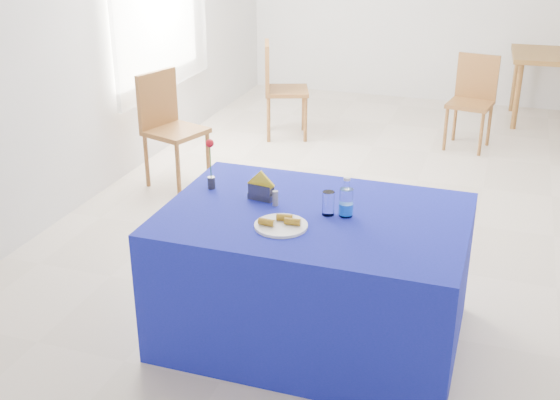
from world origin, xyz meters
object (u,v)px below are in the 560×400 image
object	(u,v)px
plate	(281,226)
water_bottle	(346,203)
blue_table	(313,276)
chair_win_b	(278,83)
chair_bg_left	(473,95)
chair_win_a	(168,121)

from	to	relation	value
plate	water_bottle	xyz separation A→B (m)	(0.28, 0.24, 0.06)
blue_table	water_bottle	size ratio (longest dim) A/B	7.44
plate	chair_win_b	world-z (taller)	chair_win_b
water_bottle	chair_bg_left	bearing A→B (deg)	83.73
blue_table	chair_win_a	distance (m)	2.57
chair_win_a	chair_win_b	xyz separation A→B (m)	(0.47, 1.50, 0.00)
water_bottle	chair_bg_left	xyz separation A→B (m)	(0.40, 3.63, -0.31)
water_bottle	chair_win_b	world-z (taller)	water_bottle
plate	water_bottle	world-z (taller)	water_bottle
blue_table	chair_bg_left	size ratio (longest dim) A/B	1.79
chair_win_a	chair_bg_left	bearing A→B (deg)	-34.45
water_bottle	chair_win_a	distance (m)	2.68
blue_table	water_bottle	bearing A→B (deg)	7.13
plate	chair_win_a	world-z (taller)	chair_win_a
plate	chair_win_a	bearing A→B (deg)	129.55
plate	chair_bg_left	world-z (taller)	chair_bg_left
water_bottle	chair_bg_left	world-z (taller)	water_bottle
plate	chair_win_a	size ratio (longest dim) A/B	0.28
plate	blue_table	xyz separation A→B (m)	(0.11, 0.22, -0.39)
chair_win_a	blue_table	bearing A→B (deg)	-117.46
plate	chair_win_a	xyz separation A→B (m)	(-1.69, 2.04, -0.21)
blue_table	water_bottle	xyz separation A→B (m)	(0.16, 0.02, 0.45)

